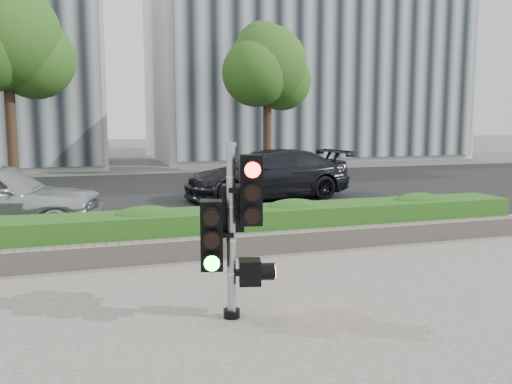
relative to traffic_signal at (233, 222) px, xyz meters
The scene contains 11 objects.
ground 1.53m from the traffic_signal, 54.80° to the left, with size 120.00×120.00×0.00m, color #51514C.
sidewalk 2.09m from the traffic_signal, 70.53° to the right, with size 16.00×11.00×0.03m, color #9E9389.
road 10.91m from the traffic_signal, 86.89° to the left, with size 60.00×13.00×0.02m, color black.
curb 4.17m from the traffic_signal, 81.59° to the left, with size 60.00×0.25×0.12m, color gray.
stone_wall 2.95m from the traffic_signal, 77.85° to the left, with size 12.00×0.32×0.34m, color gray.
hedge 3.52m from the traffic_signal, 80.13° to the left, with size 12.00×1.00×0.68m, color #3F8328.
building_right 28.73m from the traffic_signal, 65.84° to the left, with size 18.00×10.00×12.00m, color #B7B7B2.
tree_left 16.36m from the traffic_signal, 104.32° to the left, with size 4.61×4.03×7.34m.
tree_right 17.79m from the traffic_signal, 69.67° to the left, with size 4.10×3.58×6.53m.
traffic_signal is the anchor object (origin of this frame).
car_dark 9.55m from the traffic_signal, 68.48° to the left, with size 1.98×4.88×1.42m, color black.
Camera 1 is at (-2.21, -6.64, 2.29)m, focal length 38.00 mm.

